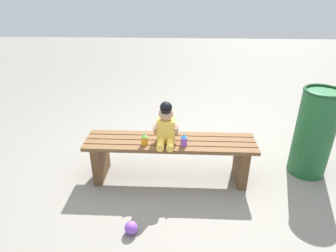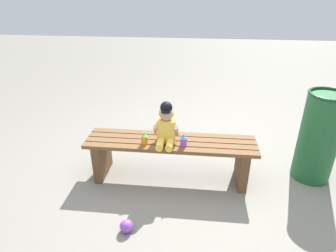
{
  "view_description": "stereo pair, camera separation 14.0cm",
  "coord_description": "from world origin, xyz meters",
  "views": [
    {
      "loc": [
        0.09,
        -2.43,
        1.81
      ],
      "look_at": [
        -0.02,
        -0.05,
        0.61
      ],
      "focal_mm": 31.08,
      "sensor_mm": 36.0,
      "label": 1
    },
    {
      "loc": [
        0.23,
        -2.42,
        1.81
      ],
      "look_at": [
        -0.02,
        -0.05,
        0.61
      ],
      "focal_mm": 31.08,
      "sensor_mm": 36.0,
      "label": 2
    }
  ],
  "objects": [
    {
      "name": "ground_plane",
      "position": [
        0.0,
        0.0,
        0.0
      ],
      "size": [
        16.0,
        16.0,
        0.0
      ],
      "primitive_type": "plane",
      "color": "gray"
    },
    {
      "name": "park_bench",
      "position": [
        0.0,
        0.0,
        0.29
      ],
      "size": [
        1.64,
        0.37,
        0.43
      ],
      "color": "brown",
      "rests_on": "ground_plane"
    },
    {
      "name": "child_figure",
      "position": [
        -0.04,
        -0.03,
        0.61
      ],
      "size": [
        0.23,
        0.27,
        0.4
      ],
      "color": "#F2C64C",
      "rests_on": "park_bench"
    },
    {
      "name": "sippy_cup_left",
      "position": [
        -0.24,
        -0.09,
        0.49
      ],
      "size": [
        0.06,
        0.06,
        0.12
      ],
      "color": "orange",
      "rests_on": "park_bench"
    },
    {
      "name": "sippy_cup_right",
      "position": [
        0.13,
        -0.09,
        0.49
      ],
      "size": [
        0.06,
        0.06,
        0.12
      ],
      "color": "#8C4CCC",
      "rests_on": "park_bench"
    },
    {
      "name": "toy_ball",
      "position": [
        -0.28,
        -0.75,
        0.05
      ],
      "size": [
        0.11,
        0.11,
        0.11
      ],
      "primitive_type": "sphere",
      "color": "#8C4CCC",
      "rests_on": "ground_plane"
    },
    {
      "name": "trash_bin",
      "position": [
        1.42,
        0.17,
        0.46
      ],
      "size": [
        0.38,
        0.38,
        0.91
      ],
      "color": "#1E592D",
      "rests_on": "ground_plane"
    }
  ]
}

